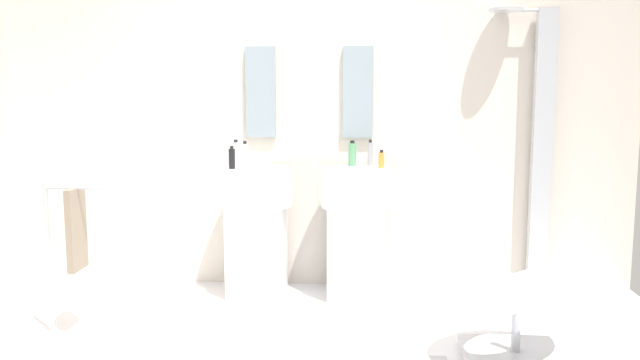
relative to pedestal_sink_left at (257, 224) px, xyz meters
name	(u,v)px	position (x,y,z in m)	size (l,w,h in m)	color
rear_partition	(310,114)	(0.36, 0.32, 0.78)	(4.80, 0.10, 2.60)	beige
pedestal_sink_left	(257,224)	(0.00, 0.00, 0.00)	(0.51, 0.51, 1.03)	white
pedestal_sink_right	(356,225)	(0.72, 0.00, 0.00)	(0.51, 0.51, 1.03)	white
vanity_mirror_left	(261,92)	(0.00, 0.25, 0.95)	(0.22, 0.03, 0.67)	#8C9EA8
vanity_mirror_right	(358,92)	(0.72, 0.25, 0.95)	(0.22, 0.03, 0.67)	#8C9EA8
shower_column	(540,146)	(2.03, 0.19, 0.56)	(0.49, 0.24, 2.05)	#B7BABF
lounge_chair	(517,300)	(1.61, -1.13, -0.17)	(1.11, 1.11, 0.65)	#B7BABF
towel_rack	(72,233)	(-0.98, -0.87, 0.11)	(0.37, 0.22, 0.95)	#B7BABF
soap_bottle_black	(232,158)	(-0.16, -0.08, 0.49)	(0.04, 0.04, 0.16)	black
soap_bottle_amber	(381,160)	(0.89, 0.03, 0.47)	(0.04, 0.04, 0.13)	#C68C38
soap_bottle_clear	(245,156)	(-0.06, -0.11, 0.50)	(0.04, 0.04, 0.20)	silver
soap_bottle_grey	(370,154)	(0.81, 0.13, 0.50)	(0.04, 0.04, 0.19)	#99999E
soap_bottle_white	(236,154)	(-0.15, 0.01, 0.50)	(0.05, 0.05, 0.20)	white
soap_bottle_green	(352,154)	(0.68, 0.15, 0.50)	(0.06, 0.06, 0.19)	#59996B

